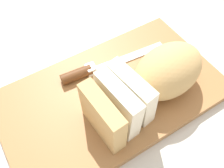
% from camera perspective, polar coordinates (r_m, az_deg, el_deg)
% --- Properties ---
extents(ground_plane, '(3.00, 3.00, 0.00)m').
position_cam_1_polar(ground_plane, '(0.54, 0.00, -3.02)').
color(ground_plane, beige).
extents(cutting_board, '(0.49, 0.30, 0.02)m').
position_cam_1_polar(cutting_board, '(0.53, 0.00, -2.46)').
color(cutting_board, '#9E6B3D').
rests_on(cutting_board, ground_plane).
extents(bread_loaf, '(0.26, 0.12, 0.10)m').
position_cam_1_polar(bread_loaf, '(0.49, 9.15, 0.56)').
color(bread_loaf, tan).
rests_on(bread_loaf, cutting_board).
extents(bread_knife, '(0.26, 0.06, 0.02)m').
position_cam_1_polar(bread_knife, '(0.55, -5.28, 3.14)').
color(bread_knife, silver).
rests_on(bread_knife, cutting_board).
extents(crumb_near_knife, '(0.01, 0.01, 0.01)m').
position_cam_1_polar(crumb_near_knife, '(0.55, 0.76, 1.88)').
color(crumb_near_knife, tan).
rests_on(crumb_near_knife, cutting_board).
extents(crumb_near_loaf, '(0.01, 0.01, 0.01)m').
position_cam_1_polar(crumb_near_loaf, '(0.53, 6.31, -1.31)').
color(crumb_near_loaf, tan).
rests_on(crumb_near_loaf, cutting_board).
extents(crumb_stray_left, '(0.01, 0.01, 0.01)m').
position_cam_1_polar(crumb_stray_left, '(0.52, -1.82, -1.82)').
color(crumb_stray_left, tan).
rests_on(crumb_stray_left, cutting_board).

